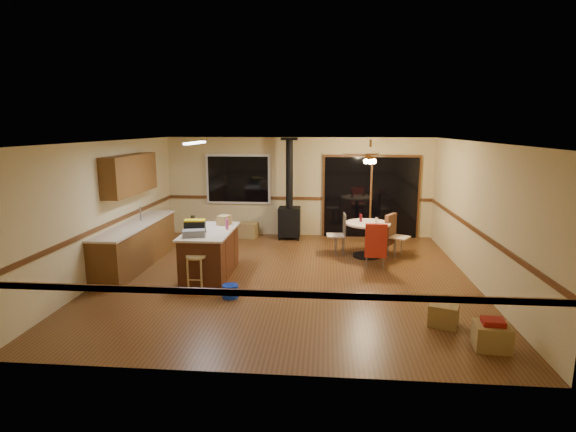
# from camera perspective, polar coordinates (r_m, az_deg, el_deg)

# --- Properties ---
(floor) EXTENTS (7.00, 7.00, 0.00)m
(floor) POSITION_cam_1_polar(r_m,az_deg,el_deg) (8.79, -0.17, -7.75)
(floor) COLOR brown
(floor) RESTS_ON ground
(ceiling) EXTENTS (7.00, 7.00, 0.00)m
(ceiling) POSITION_cam_1_polar(r_m,az_deg,el_deg) (8.32, -0.18, 9.44)
(ceiling) COLOR silver
(ceiling) RESTS_ON ground
(wall_back) EXTENTS (7.00, 0.00, 7.00)m
(wall_back) POSITION_cam_1_polar(r_m,az_deg,el_deg) (11.91, 1.31, 3.70)
(wall_back) COLOR #CFBB83
(wall_back) RESTS_ON ground
(wall_front) EXTENTS (7.00, 0.00, 7.00)m
(wall_front) POSITION_cam_1_polar(r_m,az_deg,el_deg) (5.08, -3.68, -6.66)
(wall_front) COLOR #CFBB83
(wall_front) RESTS_ON ground
(wall_left) EXTENTS (0.00, 7.00, 7.00)m
(wall_left) POSITION_cam_1_polar(r_m,az_deg,el_deg) (9.43, -21.87, 0.89)
(wall_left) COLOR #CFBB83
(wall_left) RESTS_ON ground
(wall_right) EXTENTS (0.00, 7.00, 7.00)m
(wall_right) POSITION_cam_1_polar(r_m,az_deg,el_deg) (8.87, 22.97, 0.20)
(wall_right) COLOR #CFBB83
(wall_right) RESTS_ON ground
(chair_rail) EXTENTS (7.00, 7.00, 0.08)m
(chair_rail) POSITION_cam_1_polar(r_m,az_deg,el_deg) (8.52, -0.17, -1.38)
(chair_rail) COLOR #542E15
(chair_rail) RESTS_ON ground
(window) EXTENTS (1.72, 0.10, 1.32)m
(window) POSITION_cam_1_polar(r_m,az_deg,el_deg) (12.04, -6.34, 4.67)
(window) COLOR black
(window) RESTS_ON ground
(sliding_door) EXTENTS (2.52, 0.10, 2.10)m
(sliding_door) POSITION_cam_1_polar(r_m,az_deg,el_deg) (11.93, 10.45, 2.31)
(sliding_door) COLOR black
(sliding_door) RESTS_ON ground
(lower_cabinets) EXTENTS (0.60, 3.00, 0.86)m
(lower_cabinets) POSITION_cam_1_polar(r_m,az_deg,el_deg) (9.93, -18.67, -3.55)
(lower_cabinets) COLOR brown
(lower_cabinets) RESTS_ON ground
(countertop) EXTENTS (0.64, 3.04, 0.04)m
(countertop) POSITION_cam_1_polar(r_m,az_deg,el_deg) (9.83, -18.83, -1.01)
(countertop) COLOR beige
(countertop) RESTS_ON lower_cabinets
(upper_cabinets) EXTENTS (0.35, 2.00, 0.80)m
(upper_cabinets) POSITION_cam_1_polar(r_m,az_deg,el_deg) (9.90, -19.41, 5.03)
(upper_cabinets) COLOR brown
(upper_cabinets) RESTS_ON ground
(kitchen_island) EXTENTS (0.88, 1.68, 0.90)m
(kitchen_island) POSITION_cam_1_polar(r_m,az_deg,el_deg) (8.91, -9.85, -4.62)
(kitchen_island) COLOR #4F2613
(kitchen_island) RESTS_ON ground
(wood_stove) EXTENTS (0.55, 0.50, 2.52)m
(wood_stove) POSITION_cam_1_polar(r_m,az_deg,el_deg) (11.57, 0.17, 0.61)
(wood_stove) COLOR black
(wood_stove) RESTS_ON ground
(ceiling_fan) EXTENTS (0.24, 0.24, 0.55)m
(ceiling_fan) POSITION_cam_1_polar(r_m,az_deg,el_deg) (9.91, 10.40, 7.30)
(ceiling_fan) COLOR brown
(ceiling_fan) RESTS_ON ceiling
(fluorescent_strip) EXTENTS (0.10, 1.20, 0.04)m
(fluorescent_strip) POSITION_cam_1_polar(r_m,az_deg,el_deg) (8.95, -11.70, 9.08)
(fluorescent_strip) COLOR white
(fluorescent_strip) RESTS_ON ceiling
(toolbox_grey) EXTENTS (0.44, 0.32, 0.12)m
(toolbox_grey) POSITION_cam_1_polar(r_m,az_deg,el_deg) (8.35, -11.87, -2.16)
(toolbox_grey) COLOR slate
(toolbox_grey) RESTS_ON kitchen_island
(toolbox_black) EXTENTS (0.42, 0.26, 0.21)m
(toolbox_black) POSITION_cam_1_polar(r_m,az_deg,el_deg) (8.67, -11.73, -1.34)
(toolbox_black) COLOR black
(toolbox_black) RESTS_ON kitchen_island
(toolbox_yellow_lid) EXTENTS (0.41, 0.26, 0.03)m
(toolbox_yellow_lid) POSITION_cam_1_polar(r_m,az_deg,el_deg) (8.65, -11.76, -0.55)
(toolbox_yellow_lid) COLOR gold
(toolbox_yellow_lid) RESTS_ON toolbox_black
(box_on_island) EXTENTS (0.28, 0.33, 0.19)m
(box_on_island) POSITION_cam_1_polar(r_m,az_deg,el_deg) (9.25, -8.12, -0.52)
(box_on_island) COLOR olive
(box_on_island) RESTS_ON kitchen_island
(bottle_dark) EXTENTS (0.08, 0.08, 0.29)m
(bottle_dark) POSITION_cam_1_polar(r_m,az_deg,el_deg) (8.87, -11.97, -0.84)
(bottle_dark) COLOR black
(bottle_dark) RESTS_ON kitchen_island
(bottle_pink) EXTENTS (0.07, 0.07, 0.21)m
(bottle_pink) POSITION_cam_1_polar(r_m,az_deg,el_deg) (8.82, -7.75, -1.02)
(bottle_pink) COLOR #D84C8C
(bottle_pink) RESTS_ON kitchen_island
(bottle_white) EXTENTS (0.08, 0.08, 0.17)m
(bottle_white) POSITION_cam_1_polar(r_m,az_deg,el_deg) (9.41, -8.53, -0.38)
(bottle_white) COLOR white
(bottle_white) RESTS_ON kitchen_island
(bar_stool) EXTENTS (0.42, 0.42, 0.63)m
(bar_stool) POSITION_cam_1_polar(r_m,az_deg,el_deg) (8.20, -11.55, -7.07)
(bar_stool) COLOR tan
(bar_stool) RESTS_ON floor
(blue_bucket) EXTENTS (0.34, 0.34, 0.23)m
(blue_bucket) POSITION_cam_1_polar(r_m,az_deg,el_deg) (7.81, -7.35, -9.46)
(blue_bucket) COLOR #0D30C3
(blue_bucket) RESTS_ON floor
(dining_table) EXTENTS (1.00, 1.00, 0.78)m
(dining_table) POSITION_cam_1_polar(r_m,az_deg,el_deg) (10.15, 10.06, -2.19)
(dining_table) COLOR black
(dining_table) RESTS_ON ground
(glass_red) EXTENTS (0.07, 0.07, 0.17)m
(glass_red) POSITION_cam_1_polar(r_m,az_deg,el_deg) (10.17, 9.24, -0.23)
(glass_red) COLOR #590C14
(glass_red) RESTS_ON dining_table
(glass_cream) EXTENTS (0.07, 0.07, 0.13)m
(glass_cream) POSITION_cam_1_polar(r_m,az_deg,el_deg) (10.06, 11.17, -0.56)
(glass_cream) COLOR beige
(glass_cream) RESTS_ON dining_table
(chair_left) EXTENTS (0.43, 0.43, 0.51)m
(chair_left) POSITION_cam_1_polar(r_m,az_deg,el_deg) (10.21, 6.69, -1.70)
(chair_left) COLOR #C6AE93
(chair_left) RESTS_ON ground
(chair_near) EXTENTS (0.44, 0.48, 0.70)m
(chair_near) POSITION_cam_1_polar(r_m,az_deg,el_deg) (9.30, 11.10, -3.08)
(chair_near) COLOR #C6AE93
(chair_near) RESTS_ON ground
(chair_right) EXTENTS (0.61, 0.60, 0.70)m
(chair_right) POSITION_cam_1_polar(r_m,az_deg,el_deg) (10.34, 13.01, -1.70)
(chair_right) COLOR #C6AE93
(chair_right) RESTS_ON ground
(box_under_window) EXTENTS (0.56, 0.48, 0.39)m
(box_under_window) POSITION_cam_1_polar(r_m,az_deg,el_deg) (11.87, -5.12, -1.80)
(box_under_window) COLOR olive
(box_under_window) RESTS_ON floor
(box_corner_a) EXTENTS (0.48, 0.41, 0.34)m
(box_corner_a) POSITION_cam_1_polar(r_m,az_deg,el_deg) (6.64, 24.46, -13.77)
(box_corner_a) COLOR olive
(box_corner_a) RESTS_ON floor
(box_corner_b) EXTENTS (0.50, 0.47, 0.33)m
(box_corner_b) POSITION_cam_1_polar(r_m,az_deg,el_deg) (7.10, 19.15, -11.75)
(box_corner_b) COLOR olive
(box_corner_b) RESTS_ON floor
(box_small_red) EXTENTS (0.30, 0.25, 0.07)m
(box_small_red) POSITION_cam_1_polar(r_m,az_deg,el_deg) (6.56, 24.61, -12.13)
(box_small_red) COLOR maroon
(box_small_red) RESTS_ON box_corner_a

